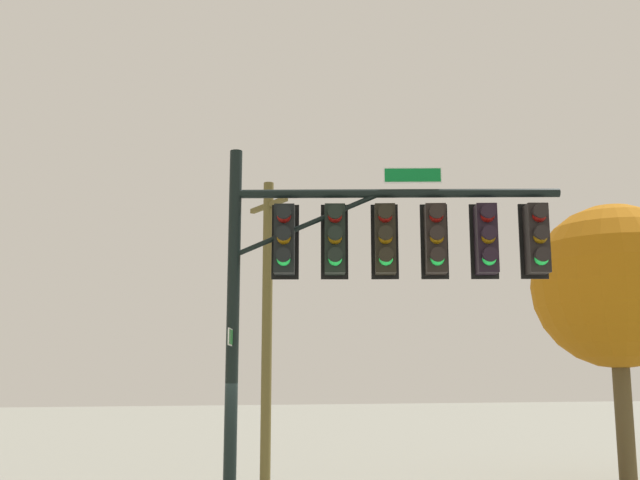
# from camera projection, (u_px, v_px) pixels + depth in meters

# --- Properties ---
(signal_pole_assembly) EXTENTS (5.18, 2.16, 6.22)m
(signal_pole_assembly) POSITION_uv_depth(u_px,v_px,m) (378.00, 256.00, 11.95)
(signal_pole_assembly) COLOR black
(signal_pole_assembly) RESTS_ON ground_plane
(utility_pole) EXTENTS (0.66, 1.75, 7.61)m
(utility_pole) POSITION_uv_depth(u_px,v_px,m) (267.00, 323.00, 19.25)
(utility_pole) COLOR brown
(utility_pole) RESTS_ON ground_plane
(tree_near) EXTENTS (4.23, 4.23, 7.04)m
(tree_near) POSITION_uv_depth(u_px,v_px,m) (615.00, 287.00, 19.55)
(tree_near) COLOR brown
(tree_near) RESTS_ON ground_plane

